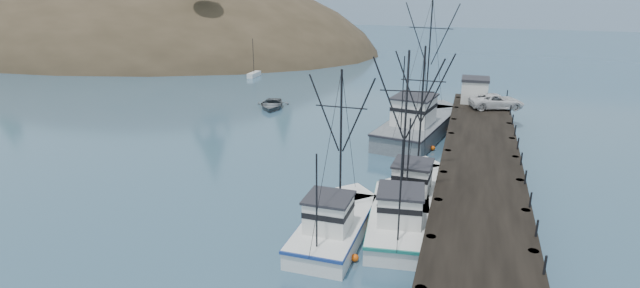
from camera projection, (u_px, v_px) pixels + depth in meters
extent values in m
plane|color=#2E4F67|center=(235.00, 246.00, 30.06)|extent=(400.00, 400.00, 0.00)
cube|color=black|center=(481.00, 156.00, 40.11)|extent=(6.00, 44.00, 0.50)
cylinder|color=black|center=(430.00, 252.00, 27.47)|extent=(0.56, 0.56, 2.00)
cylinder|color=black|center=(531.00, 268.00, 26.02)|extent=(0.56, 0.56, 2.00)
cylinder|color=black|center=(437.00, 213.00, 32.00)|extent=(0.56, 0.56, 2.00)
cylinder|color=black|center=(524.00, 225.00, 30.55)|extent=(0.56, 0.56, 2.00)
cylinder|color=black|center=(443.00, 184.00, 36.54)|extent=(0.56, 0.56, 2.00)
cylinder|color=black|center=(518.00, 193.00, 35.09)|extent=(0.56, 0.56, 2.00)
cylinder|color=black|center=(447.00, 162.00, 41.07)|extent=(0.56, 0.56, 2.00)
cylinder|color=black|center=(514.00, 168.00, 39.62)|extent=(0.56, 0.56, 2.00)
cylinder|color=black|center=(450.00, 143.00, 45.61)|extent=(0.56, 0.56, 2.00)
cylinder|color=black|center=(511.00, 149.00, 44.16)|extent=(0.56, 0.56, 2.00)
cylinder|color=black|center=(453.00, 128.00, 50.14)|extent=(0.56, 0.56, 2.00)
cylinder|color=black|center=(508.00, 133.00, 48.69)|extent=(0.56, 0.56, 2.00)
cylinder|color=black|center=(455.00, 116.00, 54.68)|extent=(0.56, 0.56, 2.00)
cylinder|color=black|center=(506.00, 120.00, 53.23)|extent=(0.56, 0.56, 2.00)
cylinder|color=black|center=(457.00, 105.00, 59.21)|extent=(0.56, 0.56, 2.00)
cylinder|color=black|center=(504.00, 109.00, 57.76)|extent=(0.56, 0.56, 2.00)
ellipsoid|color=#382D1E|center=(120.00, 70.00, 122.23)|extent=(132.00, 78.00, 51.00)
ellipsoid|color=black|center=(112.00, 51.00, 125.99)|extent=(109.20, 62.40, 41.60)
cube|color=beige|center=(183.00, 59.00, 91.01)|extent=(4.00, 5.00, 2.80)
cube|color=beige|center=(167.00, 54.00, 96.31)|extent=(4.00, 5.00, 2.80)
cube|color=beige|center=(219.00, 55.00, 95.34)|extent=(4.00, 5.00, 2.80)
cube|color=#9EB2C6|center=(469.00, 23.00, 181.45)|extent=(360.00, 40.00, 26.00)
cube|color=silver|center=(346.00, 17.00, 209.01)|extent=(180.00, 25.00, 18.00)
cube|color=white|center=(265.00, 61.00, 96.04)|extent=(1.00, 3.50, 0.90)
cylinder|color=black|center=(264.00, 45.00, 95.13)|extent=(0.08, 0.08, 6.00)
cube|color=white|center=(165.00, 69.00, 87.31)|extent=(1.00, 3.50, 0.90)
cylinder|color=black|center=(164.00, 52.00, 86.39)|extent=(0.08, 0.08, 6.00)
cube|color=white|center=(262.00, 65.00, 91.31)|extent=(1.00, 3.50, 0.90)
cylinder|color=black|center=(261.00, 49.00, 90.39)|extent=(0.08, 0.08, 6.00)
cube|color=white|center=(218.00, 65.00, 90.82)|extent=(1.00, 3.50, 0.90)
cylinder|color=black|center=(217.00, 49.00, 89.90)|extent=(0.08, 0.08, 6.00)
cube|color=white|center=(167.00, 67.00, 88.96)|extent=(1.00, 3.50, 0.90)
cylinder|color=black|center=(165.00, 51.00, 88.05)|extent=(0.08, 0.08, 6.00)
cube|color=white|center=(254.00, 75.00, 81.72)|extent=(1.00, 3.50, 0.90)
cylinder|color=black|center=(253.00, 57.00, 80.80)|extent=(0.08, 0.08, 6.00)
cube|color=white|center=(399.00, 223.00, 31.91)|extent=(4.72, 9.81, 1.60)
cube|color=white|center=(402.00, 193.00, 36.32)|extent=(3.67, 3.67, 1.60)
cube|color=#1C7065|center=(400.00, 213.00, 31.69)|extent=(4.82, 10.06, 0.18)
cube|color=silver|center=(400.00, 206.00, 30.23)|extent=(2.86, 2.94, 1.90)
cube|color=#26262B|center=(401.00, 191.00, 29.91)|extent=(3.11, 3.20, 0.16)
cylinder|color=black|center=(405.00, 130.00, 31.44)|extent=(0.14, 0.14, 10.02)
cylinder|color=black|center=(400.00, 191.00, 27.32)|extent=(0.10, 0.10, 6.01)
cube|color=white|center=(334.00, 232.00, 30.87)|extent=(3.65, 8.80, 1.60)
cube|color=white|center=(352.00, 203.00, 34.81)|extent=(3.53, 3.53, 1.60)
cube|color=navy|center=(334.00, 221.00, 30.64)|extent=(3.73, 9.03, 0.18)
cube|color=silver|center=(329.00, 214.00, 29.30)|extent=(2.50, 2.50, 1.90)
cube|color=#26262B|center=(329.00, 198.00, 28.98)|extent=(2.72, 2.73, 0.16)
cylinder|color=black|center=(341.00, 143.00, 30.40)|extent=(0.14, 0.14, 9.08)
cylinder|color=black|center=(317.00, 202.00, 26.72)|extent=(0.10, 0.10, 5.45)
cube|color=white|center=(413.00, 194.00, 36.29)|extent=(3.82, 9.20, 1.60)
cube|color=white|center=(422.00, 172.00, 40.35)|extent=(3.49, 3.49, 1.60)
cube|color=#185D61|center=(414.00, 185.00, 36.07)|extent=(3.90, 9.43, 0.18)
cube|color=silver|center=(412.00, 177.00, 34.69)|extent=(2.54, 2.65, 1.90)
cube|color=#26262B|center=(413.00, 163.00, 34.37)|extent=(2.75, 2.89, 0.16)
cylinder|color=black|center=(421.00, 114.00, 35.76)|extent=(0.14, 0.14, 9.70)
cylinder|color=black|center=(408.00, 162.00, 31.99)|extent=(0.10, 0.10, 5.82)
cube|color=slate|center=(418.00, 129.00, 50.72)|extent=(7.51, 14.84, 2.20)
cube|color=slate|center=(437.00, 114.00, 56.65)|extent=(4.83, 4.83, 2.20)
cube|color=black|center=(419.00, 120.00, 50.40)|extent=(7.68, 15.22, 0.18)
cube|color=silver|center=(414.00, 110.00, 48.44)|extent=(4.14, 4.58, 2.60)
cube|color=#26262B|center=(415.00, 97.00, 48.00)|extent=(4.49, 4.99, 0.16)
cylinder|color=black|center=(429.00, 58.00, 50.34)|extent=(0.14, 0.14, 11.75)
cylinder|color=black|center=(403.00, 95.00, 44.69)|extent=(0.10, 0.10, 7.05)
cube|color=silver|center=(475.00, 91.00, 56.20)|extent=(2.80, 3.00, 2.50)
cube|color=#26262B|center=(476.00, 79.00, 55.76)|extent=(3.00, 3.20, 0.30)
imported|color=silver|center=(497.00, 101.00, 53.59)|extent=(6.24, 4.27, 1.59)
imported|color=#545A5E|center=(272.00, 108.00, 62.17)|extent=(5.52, 6.67, 1.20)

